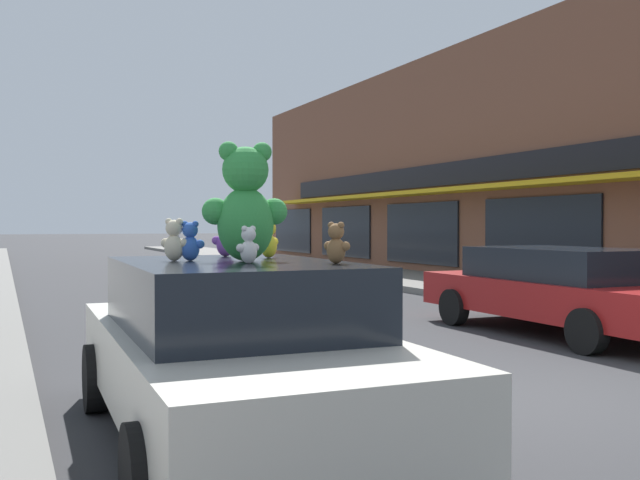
{
  "coord_description": "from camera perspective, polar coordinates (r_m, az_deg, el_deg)",
  "views": [
    {
      "loc": [
        -4.68,
        -5.26,
        1.68
      ],
      "look_at": [
        -2.09,
        0.54,
        1.54
      ],
      "focal_mm": 40.0,
      "sensor_mm": 36.0,
      "label": 1
    }
  ],
  "objects": [
    {
      "name": "teddy_bear_giant",
      "position": [
        5.55,
        -5.99,
        2.9
      ],
      "size": [
        0.7,
        0.46,
        0.92
      ],
      "rotation": [
        0.0,
        0.0,
        2.94
      ],
      "color": "green",
      "rests_on": "plush_art_car"
    },
    {
      "name": "teddy_bear_cream",
      "position": [
        5.65,
        -11.58,
        -0.02
      ],
      "size": [
        0.23,
        0.22,
        0.33
      ],
      "rotation": [
        0.0,
        0.0,
        2.39
      ],
      "color": "beige",
      "rests_on": "plush_art_car"
    },
    {
      "name": "plush_art_car",
      "position": [
        5.57,
        -6.93,
        -8.5
      ],
      "size": [
        2.07,
        4.44,
        1.4
      ],
      "rotation": [
        0.0,
        0.0,
        -0.03
      ],
      "color": "beige",
      "rests_on": "ground_plane"
    },
    {
      "name": "teddy_bear_white",
      "position": [
        5.17,
        -5.75,
        -0.42
      ],
      "size": [
        0.21,
        0.15,
        0.27
      ],
      "rotation": [
        0.0,
        0.0,
        3.52
      ],
      "color": "white",
      "rests_on": "plush_art_car"
    },
    {
      "name": "ground_plane",
      "position": [
        7.24,
        17.48,
        -12.24
      ],
      "size": [
        260.0,
        260.0,
        0.0
      ],
      "primitive_type": "plane",
      "color": "#333335"
    },
    {
      "name": "teddy_bear_blue",
      "position": [
        5.63,
        -10.34,
        -0.12
      ],
      "size": [
        0.22,
        0.2,
        0.31
      ],
      "rotation": [
        0.0,
        0.0,
        2.51
      ],
      "color": "blue",
      "rests_on": "plush_art_car"
    },
    {
      "name": "teddy_bear_brown",
      "position": [
        5.15,
        1.3,
        -0.28
      ],
      "size": [
        0.18,
        0.22,
        0.3
      ],
      "rotation": [
        0.0,
        0.0,
        2.09
      ],
      "color": "olive",
      "rests_on": "plush_art_car"
    },
    {
      "name": "teddy_bear_yellow",
      "position": [
        6.07,
        -4.14,
        0.04
      ],
      "size": [
        0.24,
        0.19,
        0.32
      ],
      "rotation": [
        0.0,
        0.0,
        3.61
      ],
      "color": "yellow",
      "rests_on": "plush_art_car"
    },
    {
      "name": "teddy_bear_purple",
      "position": [
        6.37,
        -7.57,
        0.16
      ],
      "size": [
        0.26,
        0.19,
        0.34
      ],
      "rotation": [
        0.0,
        0.0,
        2.76
      ],
      "color": "purple",
      "rests_on": "plush_art_car"
    },
    {
      "name": "parked_car_far_center",
      "position": [
        11.55,
        18.76,
        -3.63
      ],
      "size": [
        2.1,
        4.77,
        1.32
      ],
      "color": "maroon",
      "rests_on": "ground_plane"
    }
  ]
}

